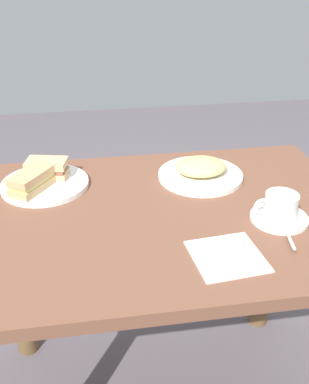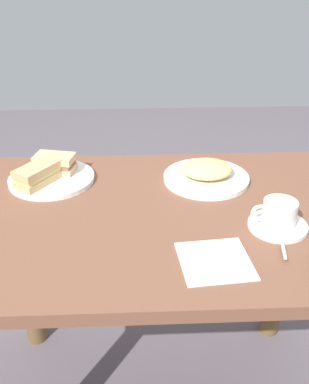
% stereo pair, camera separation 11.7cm
% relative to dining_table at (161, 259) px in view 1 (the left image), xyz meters
% --- Properties ---
extents(dining_table, '(1.04, 0.71, 0.72)m').
position_rel_dining_table_xyz_m(dining_table, '(0.00, 0.00, 0.00)').
color(dining_table, brown).
rests_on(dining_table, ground_plane).
extents(sandwich_plate, '(0.24, 0.24, 0.01)m').
position_rel_dining_table_xyz_m(sandwich_plate, '(-0.30, 0.18, 0.16)').
color(sandwich_plate, white).
rests_on(sandwich_plate, dining_table).
extents(sandwich_front, '(0.13, 0.09, 0.05)m').
position_rel_dining_table_xyz_m(sandwich_front, '(-0.29, 0.22, 0.19)').
color(sandwich_front, '#DAB47E').
rests_on(sandwich_front, sandwich_plate).
extents(sandwich_back, '(0.13, 0.15, 0.05)m').
position_rel_dining_table_xyz_m(sandwich_back, '(-0.33, 0.15, 0.19)').
color(sandwich_back, '#D6B079').
rests_on(sandwich_back, sandwich_plate).
extents(coffee_saucer, '(0.14, 0.14, 0.01)m').
position_rel_dining_table_xyz_m(coffee_saucer, '(0.28, -0.08, 0.16)').
color(coffee_saucer, white).
rests_on(coffee_saucer, dining_table).
extents(coffee_cup, '(0.11, 0.08, 0.06)m').
position_rel_dining_table_xyz_m(coffee_cup, '(0.28, -0.08, 0.19)').
color(coffee_cup, white).
rests_on(coffee_cup, coffee_saucer).
extents(spoon, '(0.03, 0.10, 0.01)m').
position_rel_dining_table_xyz_m(spoon, '(0.27, -0.16, 0.16)').
color(spoon, silver).
rests_on(spoon, coffee_saucer).
extents(side_plate, '(0.25, 0.25, 0.01)m').
position_rel_dining_table_xyz_m(side_plate, '(0.15, 0.17, 0.16)').
color(side_plate, white).
rests_on(side_plate, dining_table).
extents(side_food_pile, '(0.15, 0.12, 0.04)m').
position_rel_dining_table_xyz_m(side_food_pile, '(0.15, 0.17, 0.19)').
color(side_food_pile, '#E6C57B').
rests_on(side_food_pile, side_plate).
extents(napkin, '(0.16, 0.16, 0.00)m').
position_rel_dining_table_xyz_m(napkin, '(0.11, -0.21, 0.15)').
color(napkin, white).
rests_on(napkin, dining_table).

